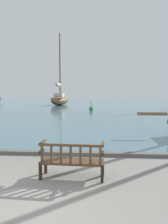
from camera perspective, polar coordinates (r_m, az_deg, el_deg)
The scene contains 6 objects.
ground_plane at distance 4.38m, azimuth -15.66°, elevation -24.56°, with size 160.00×160.00×0.00m, color gray.
harbor_water at distance 47.65m, azimuth 2.70°, elevation 2.23°, with size 100.00×80.00×0.08m, color slate.
quay_edge_kerb at distance 7.83m, azimuth -5.85°, elevation -10.62°, with size 40.00×0.30×0.12m, color #5B5954.
park_bench at distance 5.63m, azimuth -3.14°, elevation -12.43°, with size 1.62×0.59×0.92m.
sailboat_mid_port at distance 41.11m, azimuth -6.30°, elevation 3.37°, with size 2.80×11.43×13.21m.
channel_buoy at distance 26.57m, azimuth 1.89°, elevation 0.93°, with size 0.55×0.55×1.25m.
Camera 1 is at (1.35, -3.58, 2.13)m, focal length 35.00 mm.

